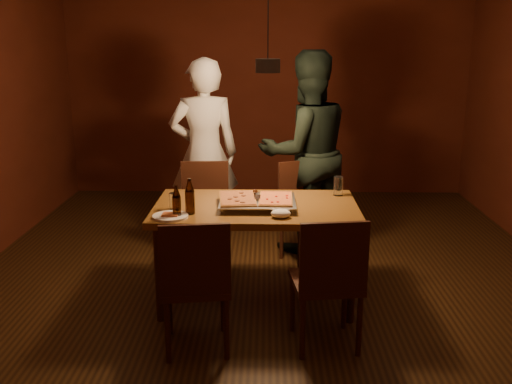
{
  "coord_description": "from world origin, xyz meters",
  "views": [
    {
      "loc": [
        -0.0,
        -4.24,
        1.93
      ],
      "look_at": [
        -0.08,
        -0.2,
        0.85
      ],
      "focal_mm": 40.0,
      "sensor_mm": 36.0,
      "label": 1
    }
  ],
  "objects_px": {
    "beer_bottle_a": "(177,201)",
    "beer_bottle_b": "(190,196)",
    "dining_table": "(256,215)",
    "chair_far_right": "(305,202)",
    "diner_dark": "(306,153)",
    "chair_far_left": "(205,204)",
    "diner_white": "(204,153)",
    "chair_near_left": "(196,274)",
    "chair_near_right": "(329,272)",
    "pendant_lamp": "(268,64)",
    "plate_slice": "(170,216)",
    "pizza_tray": "(258,203)"
  },
  "relations": [
    {
      "from": "diner_dark",
      "to": "dining_table",
      "type": "bearing_deg",
      "value": 49.83
    },
    {
      "from": "chair_far_left",
      "to": "diner_white",
      "type": "xyz_separation_m",
      "value": [
        -0.05,
        0.5,
        0.35
      ]
    },
    {
      "from": "beer_bottle_b",
      "to": "diner_dark",
      "type": "height_order",
      "value": "diner_dark"
    },
    {
      "from": "beer_bottle_a",
      "to": "diner_dark",
      "type": "relative_size",
      "value": 0.12
    },
    {
      "from": "dining_table",
      "to": "chair_far_right",
      "type": "distance_m",
      "value": 0.93
    },
    {
      "from": "pizza_tray",
      "to": "diner_dark",
      "type": "distance_m",
      "value": 1.24
    },
    {
      "from": "chair_near_right",
      "to": "pizza_tray",
      "type": "height_order",
      "value": "chair_near_right"
    },
    {
      "from": "beer_bottle_b",
      "to": "diner_dark",
      "type": "bearing_deg",
      "value": 56.47
    },
    {
      "from": "chair_near_right",
      "to": "diner_white",
      "type": "height_order",
      "value": "diner_white"
    },
    {
      "from": "diner_white",
      "to": "diner_dark",
      "type": "bearing_deg",
      "value": 162.08
    },
    {
      "from": "pizza_tray",
      "to": "diner_dark",
      "type": "height_order",
      "value": "diner_dark"
    },
    {
      "from": "chair_near_left",
      "to": "chair_near_right",
      "type": "bearing_deg",
      "value": -3.92
    },
    {
      "from": "chair_far_right",
      "to": "beer_bottle_b",
      "type": "height_order",
      "value": "beer_bottle_b"
    },
    {
      "from": "beer_bottle_b",
      "to": "pendant_lamp",
      "type": "xyz_separation_m",
      "value": [
        0.54,
        0.43,
        0.88
      ]
    },
    {
      "from": "pizza_tray",
      "to": "pendant_lamp",
      "type": "xyz_separation_m",
      "value": [
        0.07,
        0.23,
        0.99
      ]
    },
    {
      "from": "dining_table",
      "to": "beer_bottle_a",
      "type": "relative_size",
      "value": 6.7
    },
    {
      "from": "diner_white",
      "to": "plate_slice",
      "type": "bearing_deg",
      "value": 77.86
    },
    {
      "from": "plate_slice",
      "to": "pendant_lamp",
      "type": "distance_m",
      "value": 1.31
    },
    {
      "from": "diner_white",
      "to": "pendant_lamp",
      "type": "height_order",
      "value": "pendant_lamp"
    },
    {
      "from": "diner_white",
      "to": "chair_far_left",
      "type": "bearing_deg",
      "value": 86.23
    },
    {
      "from": "beer_bottle_a",
      "to": "beer_bottle_b",
      "type": "height_order",
      "value": "beer_bottle_b"
    },
    {
      "from": "chair_far_left",
      "to": "chair_near_left",
      "type": "distance_m",
      "value": 1.57
    },
    {
      "from": "dining_table",
      "to": "chair_far_left",
      "type": "xyz_separation_m",
      "value": [
        -0.47,
        0.77,
        -0.14
      ]
    },
    {
      "from": "plate_slice",
      "to": "chair_near_right",
      "type": "bearing_deg",
      "value": -22.28
    },
    {
      "from": "chair_near_left",
      "to": "pendant_lamp",
      "type": "relative_size",
      "value": 0.44
    },
    {
      "from": "beer_bottle_a",
      "to": "beer_bottle_b",
      "type": "distance_m",
      "value": 0.11
    },
    {
      "from": "beer_bottle_a",
      "to": "beer_bottle_b",
      "type": "xyz_separation_m",
      "value": [
        0.08,
        0.08,
        0.02
      ]
    },
    {
      "from": "dining_table",
      "to": "pizza_tray",
      "type": "height_order",
      "value": "pizza_tray"
    },
    {
      "from": "diner_dark",
      "to": "chair_far_right",
      "type": "bearing_deg",
      "value": 67.13
    },
    {
      "from": "chair_near_left",
      "to": "diner_white",
      "type": "xyz_separation_m",
      "value": [
        -0.16,
        2.07,
        0.35
      ]
    },
    {
      "from": "chair_far_right",
      "to": "beer_bottle_b",
      "type": "bearing_deg",
      "value": 25.94
    },
    {
      "from": "plate_slice",
      "to": "pendant_lamp",
      "type": "xyz_separation_m",
      "value": [
        0.67,
        0.51,
        1.0
      ]
    },
    {
      "from": "chair_far_left",
      "to": "chair_near_left",
      "type": "height_order",
      "value": "same"
    },
    {
      "from": "beer_bottle_a",
      "to": "diner_white",
      "type": "relative_size",
      "value": 0.13
    },
    {
      "from": "pizza_tray",
      "to": "pendant_lamp",
      "type": "height_order",
      "value": "pendant_lamp"
    },
    {
      "from": "beer_bottle_b",
      "to": "diner_dark",
      "type": "relative_size",
      "value": 0.14
    },
    {
      "from": "chair_near_right",
      "to": "plate_slice",
      "type": "distance_m",
      "value": 1.16
    },
    {
      "from": "beer_bottle_b",
      "to": "diner_white",
      "type": "bearing_deg",
      "value": 92.29
    },
    {
      "from": "dining_table",
      "to": "pendant_lamp",
      "type": "height_order",
      "value": "pendant_lamp"
    },
    {
      "from": "chair_near_left",
      "to": "beer_bottle_a",
      "type": "relative_size",
      "value": 2.17
    },
    {
      "from": "chair_far_right",
      "to": "pendant_lamp",
      "type": "distance_m",
      "value": 1.41
    },
    {
      "from": "beer_bottle_a",
      "to": "beer_bottle_b",
      "type": "bearing_deg",
      "value": 44.25
    },
    {
      "from": "chair_far_right",
      "to": "pizza_tray",
      "type": "xyz_separation_m",
      "value": [
        -0.41,
        -0.85,
        0.24
      ]
    },
    {
      "from": "chair_near_right",
      "to": "beer_bottle_a",
      "type": "relative_size",
      "value": 2.17
    },
    {
      "from": "pendant_lamp",
      "to": "chair_far_right",
      "type": "bearing_deg",
      "value": 61.56
    },
    {
      "from": "chair_far_right",
      "to": "diner_white",
      "type": "bearing_deg",
      "value": -49.6
    },
    {
      "from": "diner_white",
      "to": "diner_dark",
      "type": "distance_m",
      "value": 0.97
    },
    {
      "from": "pizza_tray",
      "to": "beer_bottle_a",
      "type": "xyz_separation_m",
      "value": [
        -0.55,
        -0.28,
        0.09
      ]
    },
    {
      "from": "beer_bottle_a",
      "to": "chair_near_left",
      "type": "bearing_deg",
      "value": -69.75
    },
    {
      "from": "chair_far_right",
      "to": "chair_near_right",
      "type": "relative_size",
      "value": 1.14
    }
  ]
}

